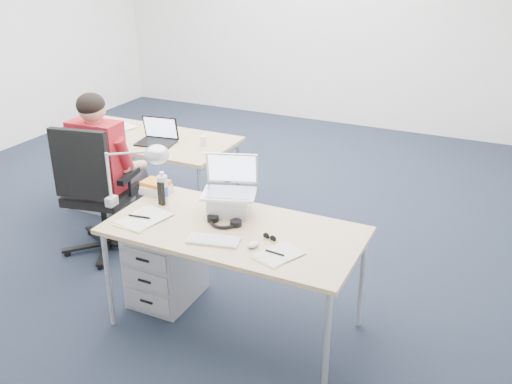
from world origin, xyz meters
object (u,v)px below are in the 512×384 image
at_px(headphones, 224,221).
at_px(bear_figurine, 225,196).
at_px(far_cup, 203,141).
at_px(dark_laptop, 155,131).
at_px(water_bottle, 163,188).
at_px(desk_far, 148,142).
at_px(can_koozie, 241,209).
at_px(book_stack, 156,187).
at_px(sunglasses, 270,237).
at_px(computer_mouse, 253,245).
at_px(drawer_pedestal_near, 166,264).
at_px(office_chair, 102,216).
at_px(drawer_pedestal_far, 104,177).
at_px(wireless_keyboard, 213,240).
at_px(cordless_phone, 161,194).
at_px(desk_near, 234,235).
at_px(desk_lamp, 127,174).
at_px(silver_laptop, 229,187).
at_px(seated_person, 110,169).

height_order(headphones, bear_figurine, bear_figurine).
bearing_deg(far_cup, dark_laptop, -160.08).
bearing_deg(dark_laptop, water_bottle, -61.85).
height_order(desk_far, can_koozie, can_koozie).
bearing_deg(book_stack, sunglasses, -15.38).
height_order(computer_mouse, headphones, headphones).
relative_size(drawer_pedestal_near, dark_laptop, 1.69).
height_order(desk_far, book_stack, book_stack).
distance_m(drawer_pedestal_near, can_koozie, 0.76).
relative_size(office_chair, computer_mouse, 13.09).
bearing_deg(sunglasses, water_bottle, -175.79).
height_order(drawer_pedestal_far, sunglasses, sunglasses).
height_order(computer_mouse, bear_figurine, bear_figurine).
bearing_deg(wireless_keyboard, water_bottle, 137.57).
height_order(wireless_keyboard, book_stack, book_stack).
height_order(bear_figurine, far_cup, bear_figurine).
distance_m(office_chair, bear_figurine, 1.33).
bearing_deg(far_cup, cordless_phone, -73.15).
xyz_separation_m(desk_near, office_chair, (-1.44, 0.42, -0.37)).
bearing_deg(sunglasses, drawer_pedestal_near, -172.75).
height_order(office_chair, desk_lamp, desk_lamp).
xyz_separation_m(can_koozie, sunglasses, (0.29, -0.19, -0.05)).
distance_m(sunglasses, desk_lamp, 1.04).
distance_m(drawer_pedestal_far, computer_mouse, 2.65).
bearing_deg(wireless_keyboard, desk_far, 123.49).
height_order(can_koozie, cordless_phone, cordless_phone).
height_order(drawer_pedestal_near, bear_figurine, bear_figurine).
bearing_deg(far_cup, desk_near, -53.00).
relative_size(computer_mouse, sunglasses, 0.87).
xyz_separation_m(computer_mouse, sunglasses, (0.05, 0.13, -0.00)).
bearing_deg(drawer_pedestal_near, desk_far, 129.09).
xyz_separation_m(headphones, sunglasses, (0.35, -0.07, -0.01)).
relative_size(office_chair, headphones, 4.72).
xyz_separation_m(office_chair, far_cup, (0.48, 0.85, 0.46)).
distance_m(headphones, bear_figurine, 0.28).
height_order(desk_far, wireless_keyboard, wireless_keyboard).
relative_size(wireless_keyboard, desk_lamp, 0.61).
relative_size(silver_laptop, cordless_phone, 2.24).
relative_size(office_chair, drawer_pedestal_near, 2.03).
bearing_deg(bear_figurine, sunglasses, -11.64).
distance_m(wireless_keyboard, dark_laptop, 1.88).
relative_size(headphones, dark_laptop, 0.73).
bearing_deg(wireless_keyboard, desk_lamp, 156.00).
distance_m(seated_person, far_cup, 0.84).
xyz_separation_m(desk_near, can_koozie, (-0.03, 0.16, 0.10)).
distance_m(drawer_pedestal_far, can_koozie, 2.30).
relative_size(drawer_pedestal_near, sunglasses, 5.60).
bearing_deg(far_cup, book_stack, -78.44).
height_order(drawer_pedestal_near, drawer_pedestal_far, same).
relative_size(desk_far, wireless_keyboard, 5.11).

